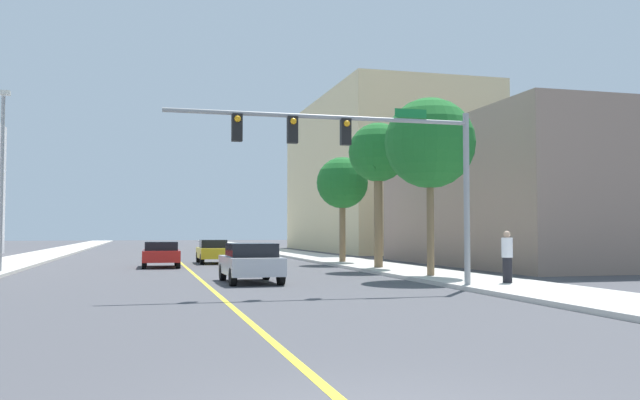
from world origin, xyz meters
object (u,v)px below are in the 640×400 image
(car_yellow, at_px, (213,251))
(car_silver, at_px, (251,262))
(palm_mid, at_px, (378,155))
(palm_far, at_px, (342,184))
(palm_near, at_px, (430,144))
(car_red, at_px, (161,254))
(traffic_signal_mast, at_px, (367,150))
(street_lamp, at_px, (2,171))
(pedestrian, at_px, (507,257))

(car_yellow, bearing_deg, car_silver, -90.55)
(palm_mid, height_order, palm_far, palm_mid)
(palm_near, distance_m, car_red, 16.26)
(traffic_signal_mast, distance_m, street_lamp, 17.57)
(palm_mid, height_order, car_red, palm_mid)
(palm_mid, xyz_separation_m, palm_far, (0.03, 6.26, -1.01))
(palm_near, height_order, palm_far, palm_near)
(palm_near, xyz_separation_m, car_red, (-10.19, 11.75, -4.71))
(street_lamp, height_order, palm_near, street_lamp)
(palm_mid, bearing_deg, car_red, 151.77)
(traffic_signal_mast, relative_size, car_yellow, 2.55)
(palm_mid, relative_size, car_silver, 1.84)
(street_lamp, relative_size, pedestrian, 4.51)
(traffic_signal_mast, distance_m, palm_far, 17.58)
(palm_mid, height_order, pedestrian, palm_mid)
(palm_near, xyz_separation_m, car_silver, (-7.23, -0.00, -4.67))
(street_lamp, distance_m, car_silver, 12.93)
(palm_mid, bearing_deg, car_yellow, 128.04)
(car_silver, bearing_deg, street_lamp, 142.94)
(traffic_signal_mast, xyz_separation_m, pedestrian, (5.18, 0.37, -3.46))
(traffic_signal_mast, bearing_deg, street_lamp, 137.69)
(traffic_signal_mast, relative_size, pedestrian, 5.62)
(traffic_signal_mast, relative_size, palm_near, 1.40)
(car_yellow, bearing_deg, street_lamp, -141.34)
(palm_near, bearing_deg, palm_mid, 89.61)
(car_yellow, bearing_deg, pedestrian, -67.63)
(traffic_signal_mast, bearing_deg, palm_mid, 68.51)
(car_red, bearing_deg, street_lamp, -146.65)
(street_lamp, xyz_separation_m, palm_mid, (17.24, -1.04, 1.11))
(palm_far, distance_m, car_yellow, 8.69)
(traffic_signal_mast, xyz_separation_m, palm_mid, (4.25, 10.79, 1.19))
(palm_near, relative_size, palm_mid, 1.00)
(street_lamp, xyz_separation_m, car_silver, (9.97, -7.30, -3.82))
(car_red, distance_m, pedestrian, 19.44)
(palm_near, relative_size, car_yellow, 1.82)
(palm_far, relative_size, car_silver, 1.57)
(palm_mid, bearing_deg, palm_far, 89.68)
(palm_far, xyz_separation_m, car_silver, (-7.31, -12.51, -3.92))
(palm_far, bearing_deg, palm_near, -90.35)
(traffic_signal_mast, bearing_deg, car_silver, 123.73)
(pedestrian, bearing_deg, palm_far, -81.66)
(traffic_signal_mast, bearing_deg, palm_far, 75.90)
(car_silver, xyz_separation_m, car_red, (-2.96, 11.75, -0.05))
(traffic_signal_mast, relative_size, car_silver, 2.58)
(car_yellow, height_order, pedestrian, pedestrian)
(traffic_signal_mast, distance_m, car_yellow, 20.49)
(palm_near, relative_size, car_red, 1.81)
(traffic_signal_mast, distance_m, pedestrian, 6.24)
(car_red, bearing_deg, pedestrian, -54.06)
(palm_far, distance_m, car_silver, 15.01)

